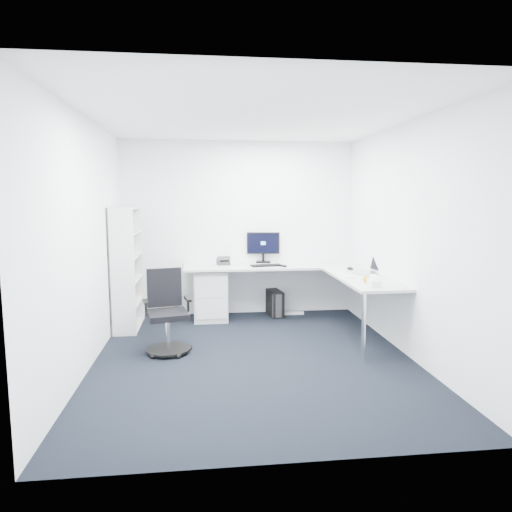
{
  "coord_description": "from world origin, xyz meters",
  "views": [
    {
      "loc": [
        -0.56,
        -5.02,
        1.85
      ],
      "look_at": [
        0.15,
        1.05,
        1.05
      ],
      "focal_mm": 32.0,
      "sensor_mm": 36.0,
      "label": 1
    }
  ],
  "objects": [
    {
      "name": "wall_back",
      "position": [
        0.0,
        2.1,
        1.35
      ],
      "size": [
        3.6,
        0.02,
        2.7
      ],
      "primitive_type": "cube",
      "color": "white",
      "rests_on": "ground"
    },
    {
      "name": "power_strip",
      "position": [
        0.82,
        1.88,
        0.02
      ],
      "size": [
        0.38,
        0.07,
        0.04
      ],
      "primitive_type": "cube",
      "rotation": [
        0.0,
        0.0,
        -0.01
      ],
      "color": "silver",
      "rests_on": "ground"
    },
    {
      "name": "drawer_pedestal",
      "position": [
        -0.46,
        1.78,
        0.38
      ],
      "size": [
        0.5,
        0.62,
        0.76
      ],
      "primitive_type": "cube",
      "color": "#B2B4B4",
      "rests_on": "ground"
    },
    {
      "name": "wall_right",
      "position": [
        1.8,
        0.0,
        1.35
      ],
      "size": [
        0.02,
        4.2,
        2.7
      ],
      "primitive_type": "cube",
      "color": "white",
      "rests_on": "ground"
    },
    {
      "name": "wall_front",
      "position": [
        0.0,
        -2.1,
        1.35
      ],
      "size": [
        3.6,
        0.02,
        2.7
      ],
      "primitive_type": "cube",
      "color": "white",
      "rests_on": "ground"
    },
    {
      "name": "black_keyboard",
      "position": [
        0.37,
        1.65,
        0.83
      ],
      "size": [
        0.47,
        0.24,
        0.02
      ],
      "primitive_type": "cube",
      "rotation": [
        0.0,
        0.0,
        0.18
      ],
      "color": "black",
      "rests_on": "l_desk"
    },
    {
      "name": "monitor",
      "position": [
        0.38,
        2.02,
        1.06
      ],
      "size": [
        0.53,
        0.23,
        0.49
      ],
      "primitive_type": null,
      "rotation": [
        0.0,
        0.0,
        -0.13
      ],
      "color": "black",
      "rests_on": "l_desk"
    },
    {
      "name": "headphones",
      "position": [
        1.52,
        1.19,
        0.84
      ],
      "size": [
        0.13,
        0.18,
        0.04
      ],
      "primitive_type": null,
      "rotation": [
        0.0,
        0.0,
        -0.15
      ],
      "color": "black",
      "rests_on": "l_desk"
    },
    {
      "name": "ground",
      "position": [
        0.0,
        0.0,
        0.0
      ],
      "size": [
        4.2,
        4.2,
        0.0
      ],
      "primitive_type": "plane",
      "color": "black"
    },
    {
      "name": "l_desk",
      "position": [
        0.55,
        1.4,
        0.41
      ],
      "size": [
        2.79,
        1.56,
        0.82
      ],
      "primitive_type": null,
      "color": "#B2B4B4",
      "rests_on": "ground"
    },
    {
      "name": "mouse",
      "position": [
        0.62,
        1.55,
        0.83
      ],
      "size": [
        0.08,
        0.1,
        0.03
      ],
      "primitive_type": "cube",
      "rotation": [
        0.0,
        0.0,
        0.35
      ],
      "color": "black",
      "rests_on": "l_desk"
    },
    {
      "name": "bookshelf",
      "position": [
        -1.62,
        1.45,
        0.85
      ],
      "size": [
        0.33,
        0.85,
        1.71
      ],
      "primitive_type": null,
      "color": "silver",
      "rests_on": "ground"
    },
    {
      "name": "wall_left",
      "position": [
        -1.8,
        0.0,
        1.35
      ],
      "size": [
        0.02,
        4.2,
        2.7
      ],
      "primitive_type": "cube",
      "color": "white",
      "rests_on": "ground"
    },
    {
      "name": "ceiling",
      "position": [
        0.0,
        0.0,
        2.7
      ],
      "size": [
        4.2,
        4.2,
        0.0
      ],
      "primitive_type": "plane",
      "color": "white"
    },
    {
      "name": "desk_phone",
      "position": [
        -0.26,
        1.88,
        0.88
      ],
      "size": [
        0.21,
        0.21,
        0.13
      ],
      "primitive_type": null,
      "rotation": [
        0.0,
        0.0,
        0.16
      ],
      "color": "#29292B",
      "rests_on": "l_desk"
    },
    {
      "name": "black_pc_tower",
      "position": [
        0.54,
        1.86,
        0.2
      ],
      "size": [
        0.24,
        0.43,
        0.4
      ],
      "primitive_type": "cube",
      "rotation": [
        0.0,
        0.0,
        0.16
      ],
      "color": "black",
      "rests_on": "ground"
    },
    {
      "name": "white_keyboard",
      "position": [
        1.28,
        0.72,
        0.82
      ],
      "size": [
        0.17,
        0.4,
        0.01
      ],
      "primitive_type": "cube",
      "rotation": [
        0.0,
        0.0,
        0.15
      ],
      "color": "silver",
      "rests_on": "l_desk"
    },
    {
      "name": "task_chair",
      "position": [
        -0.99,
        0.31,
        0.49
      ],
      "size": [
        0.66,
        0.66,
        0.99
      ],
      "primitive_type": null,
      "rotation": [
        0.0,
        0.0,
        0.22
      ],
      "color": "black",
      "rests_on": "ground"
    },
    {
      "name": "laptop",
      "position": [
        1.6,
        0.87,
        0.95
      ],
      "size": [
        0.42,
        0.41,
        0.26
      ],
      "primitive_type": null,
      "rotation": [
        0.0,
        0.0,
        0.16
      ],
      "color": "#BBBDC2",
      "rests_on": "l_desk"
    },
    {
      "name": "orange_fruit",
      "position": [
        1.39,
        0.21,
        0.86
      ],
      "size": [
        0.08,
        0.08,
        0.08
      ],
      "primitive_type": "sphere",
      "color": "orange",
      "rests_on": "l_desk"
    },
    {
      "name": "beige_pc_tower",
      "position": [
        -1.07,
        1.93,
        0.18
      ],
      "size": [
        0.21,
        0.4,
        0.36
      ],
      "primitive_type": "cube",
      "rotation": [
        0.0,
        0.0,
        -0.11
      ],
      "color": "#BDB5A1",
      "rests_on": "ground"
    },
    {
      "name": "tissue_box",
      "position": [
        1.4,
        -0.03,
        0.85
      ],
      "size": [
        0.14,
        0.23,
        0.08
      ],
      "primitive_type": "cube",
      "rotation": [
        0.0,
        0.0,
        -0.11
      ],
      "color": "silver",
      "rests_on": "l_desk"
    }
  ]
}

